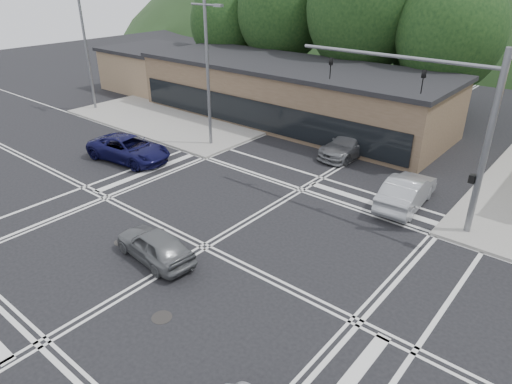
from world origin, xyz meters
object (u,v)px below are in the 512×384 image
Objects in this scene: car_grey_center at (155,245)px; car_queue_b at (435,132)px; car_queue_a at (407,191)px; car_blue_west at (129,149)px; car_northbound at (350,144)px.

car_queue_b is at bearing 175.48° from car_grey_center.
car_queue_a reaches higher than car_grey_center.
car_blue_west is 11.23m from car_grey_center.
car_blue_west is 13.65m from car_northbound.
car_grey_center is at bearing 57.62° from car_queue_a.
car_northbound is (-5.49, 4.27, -0.06)m from car_queue_a.
car_queue_a reaches higher than car_blue_west.
car_blue_west is 1.38× the size of car_grey_center.
car_grey_center is 0.98× the size of car_queue_b.
car_grey_center is at bearing -129.40° from car_blue_west.
car_blue_west is at bearing 14.06° from car_queue_a.
car_grey_center is at bearing 81.66° from car_queue_b.
car_grey_center is 21.34m from car_queue_b.
car_grey_center is 12.37m from car_queue_a.
car_queue_a is at bearing -31.39° from car_northbound.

